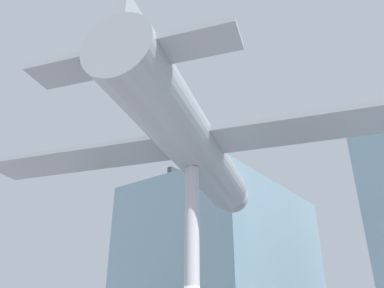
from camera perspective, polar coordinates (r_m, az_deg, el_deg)
name	(u,v)px	position (r m, az deg, el deg)	size (l,w,h in m)	color
glass_pavilion_left	(224,264)	(30.09, 4.92, -17.83)	(10.36, 14.13, 11.27)	#7593A3
support_pylon_central	(192,262)	(12.51, 0.00, -17.56)	(0.49, 0.49, 6.43)	#B7B7BC
suspended_airplane	(194,147)	(13.93, 0.35, -0.42)	(17.23, 13.22, 2.82)	#93999E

